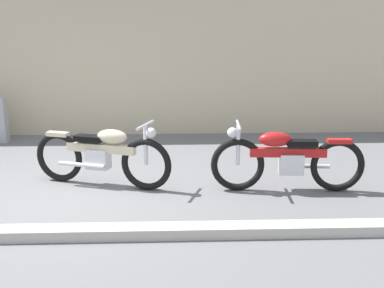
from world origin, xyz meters
TOP-DOWN VIEW (x-y plane):
  - ground_plane at (0.00, 0.00)m, footprint 40.00×40.00m
  - building_wall at (0.00, 3.79)m, footprint 18.00×0.30m
  - curb_strip at (0.00, -1.26)m, footprint 18.00×0.24m
  - motorcycle_cream at (0.48, 0.43)m, footprint 1.97×0.86m
  - motorcycle_red at (2.98, 0.12)m, footprint 2.06×0.57m

SIDE VIEW (x-z plane):
  - ground_plane at x=0.00m, z-range 0.00..0.00m
  - curb_strip at x=0.00m, z-range 0.00..0.12m
  - motorcycle_cream at x=0.48m, z-range -0.02..0.90m
  - motorcycle_red at x=2.98m, z-range -0.02..0.91m
  - building_wall at x=0.00m, z-range 0.00..3.39m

